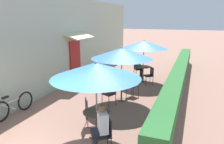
# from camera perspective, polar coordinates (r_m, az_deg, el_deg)

# --- Properties ---
(cafe_facade_wall) EXTENTS (0.98, 14.75, 4.20)m
(cafe_facade_wall) POSITION_cam_1_polar(r_m,az_deg,el_deg) (11.89, -8.96, 8.34)
(cafe_facade_wall) COLOR #B2C1AD
(cafe_facade_wall) RESTS_ON ground_plane
(planter_hedge) EXTENTS (0.60, 13.75, 1.01)m
(planter_hedge) POSITION_cam_1_polar(r_m,az_deg,el_deg) (10.66, 17.04, -1.26)
(planter_hedge) COLOR gray
(planter_hedge) RESTS_ON ground_plane
(patio_table_near) EXTENTS (0.75, 0.75, 0.76)m
(patio_table_near) POSITION_cam_1_polar(r_m,az_deg,el_deg) (6.12, -3.99, -12.09)
(patio_table_near) COLOR brown
(patio_table_near) RESTS_ON ground_plane
(patio_umbrella_near) EXTENTS (2.37, 2.37, 2.16)m
(patio_umbrella_near) POSITION_cam_1_polar(r_m,az_deg,el_deg) (5.66, -4.23, 0.43)
(patio_umbrella_near) COLOR #B7B7BC
(patio_umbrella_near) RESTS_ON ground_plane
(cafe_chair_near_left) EXTENTS (0.56, 0.56, 0.87)m
(cafe_chair_near_left) POSITION_cam_1_polar(r_m,az_deg,el_deg) (6.77, -5.76, -9.73)
(cafe_chair_near_left) COLOR #232328
(cafe_chair_near_left) RESTS_ON ground_plane
(cafe_chair_near_right) EXTENTS (0.56, 0.56, 0.87)m
(cafe_chair_near_right) POSITION_cam_1_polar(r_m,az_deg,el_deg) (5.53, -1.78, -15.43)
(cafe_chair_near_right) COLOR #232328
(cafe_chair_near_right) RESTS_ON ground_plane
(seated_patron_near_right) EXTENTS (0.51, 0.49, 1.25)m
(seated_patron_near_right) POSITION_cam_1_polar(r_m,az_deg,el_deg) (5.42, -2.98, -14.00)
(seated_patron_near_right) COLOR #23232D
(seated_patron_near_right) RESTS_ON ground_plane
(coffee_cup_near) EXTENTS (0.07, 0.07, 0.09)m
(coffee_cup_near) POSITION_cam_1_polar(r_m,az_deg,el_deg) (5.95, -2.97, -10.10)
(coffee_cup_near) COLOR #B73D3D
(coffee_cup_near) RESTS_ON patio_table_near
(patio_table_mid) EXTENTS (0.75, 0.75, 0.76)m
(patio_table_mid) POSITION_cam_1_polar(r_m,az_deg,el_deg) (8.71, 2.49, -3.98)
(patio_table_mid) COLOR brown
(patio_table_mid) RESTS_ON ground_plane
(patio_umbrella_mid) EXTENTS (2.37, 2.37, 2.16)m
(patio_umbrella_mid) POSITION_cam_1_polar(r_m,az_deg,el_deg) (8.39, 2.58, 4.92)
(patio_umbrella_mid) COLOR #B7B7BC
(patio_umbrella_mid) RESTS_ON ground_plane
(cafe_chair_mid_left) EXTENTS (0.52, 0.52, 0.87)m
(cafe_chair_mid_left) POSITION_cam_1_polar(r_m,az_deg,el_deg) (9.29, 5.06, -3.03)
(cafe_chair_mid_left) COLOR #232328
(cafe_chair_mid_left) RESTS_ON ground_plane
(cafe_chair_mid_right) EXTENTS (0.52, 0.52, 0.87)m
(cafe_chair_mid_right) POSITION_cam_1_polar(r_m,az_deg,el_deg) (8.17, -0.45, -5.39)
(cafe_chair_mid_right) COLOR #232328
(cafe_chair_mid_right) RESTS_ON ground_plane
(patio_table_far) EXTENTS (0.75, 0.75, 0.76)m
(patio_table_far) POSITION_cam_1_polar(r_m,az_deg,el_deg) (11.52, 8.10, 0.37)
(patio_table_far) COLOR brown
(patio_table_far) RESTS_ON ground_plane
(patio_umbrella_far) EXTENTS (2.37, 2.37, 2.16)m
(patio_umbrella_far) POSITION_cam_1_polar(r_m,az_deg,el_deg) (11.28, 8.34, 7.13)
(patio_umbrella_far) COLOR #B7B7BC
(patio_umbrella_far) RESTS_ON ground_plane
(cafe_chair_far_left) EXTENTS (0.56, 0.56, 0.87)m
(cafe_chair_far_left) POSITION_cam_1_polar(r_m,az_deg,el_deg) (10.91, 9.82, -0.61)
(cafe_chair_far_left) COLOR #232328
(cafe_chair_far_left) RESTS_ON ground_plane
(cafe_chair_far_right) EXTENTS (0.56, 0.56, 0.87)m
(cafe_chair_far_right) POSITION_cam_1_polar(r_m,az_deg,el_deg) (12.15, 6.54, 1.01)
(cafe_chair_far_right) COLOR #232328
(cafe_chair_far_right) RESTS_ON ground_plane
(seated_patron_far_right) EXTENTS (0.51, 0.49, 1.25)m
(seated_patron_far_right) POSITION_cam_1_polar(r_m,az_deg,el_deg) (12.15, 7.06, 1.82)
(seated_patron_far_right) COLOR #23232D
(seated_patron_far_right) RESTS_ON ground_plane
(coffee_cup_far) EXTENTS (0.07, 0.07, 0.09)m
(coffee_cup_far) POSITION_cam_1_polar(r_m,az_deg,el_deg) (11.38, 7.54, 1.57)
(coffee_cup_far) COLOR teal
(coffee_cup_far) RESTS_ON patio_table_far
(bicycle_leaning) EXTENTS (0.15, 1.71, 0.77)m
(bicycle_leaning) POSITION_cam_1_polar(r_m,az_deg,el_deg) (8.14, -24.33, -8.01)
(bicycle_leaning) COLOR black
(bicycle_leaning) RESTS_ON ground_plane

